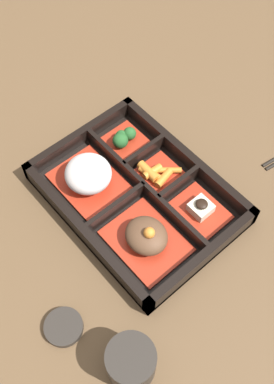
{
  "coord_description": "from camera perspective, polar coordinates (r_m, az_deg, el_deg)",
  "views": [
    {
      "loc": [
        -0.3,
        0.26,
        0.67
      ],
      "look_at": [
        0.0,
        0.0,
        0.03
      ],
      "focal_mm": 42.0,
      "sensor_mm": 36.0,
      "label": 1
    }
  ],
  "objects": [
    {
      "name": "bowl_rice",
      "position": [
        0.77,
        -6.18,
        2.13
      ],
      "size": [
        0.13,
        0.1,
        0.06
      ],
      "color": "#B22D19",
      "rests_on": "bento_base"
    },
    {
      "name": "bento_rim",
      "position": [
        0.77,
        0.19,
        0.0
      ],
      "size": [
        0.33,
        0.24,
        0.04
      ],
      "color": "black",
      "rests_on": "ground_plane"
    },
    {
      "name": "sauce_dish",
      "position": [
        0.7,
        -9.29,
        -16.55
      ],
      "size": [
        0.06,
        0.06,
        0.01
      ],
      "color": "#2D2823",
      "rests_on": "ground_plane"
    },
    {
      "name": "bowl_carrots",
      "position": [
        0.79,
        2.53,
        2.39
      ],
      "size": [
        0.07,
        0.07,
        0.02
      ],
      "color": "#B22D19",
      "rests_on": "bento_base"
    },
    {
      "name": "bowl_tofu",
      "position": [
        0.76,
        8.05,
        -2.22
      ],
      "size": [
        0.09,
        0.07,
        0.03
      ],
      "color": "#B22D19",
      "rests_on": "bento_base"
    },
    {
      "name": "tea_cup",
      "position": [
        0.65,
        -0.77,
        -20.78
      ],
      "size": [
        0.07,
        0.07,
        0.07
      ],
      "color": "#2D2823",
      "rests_on": "ground_plane"
    },
    {
      "name": "ground_plane",
      "position": [
        0.78,
        -0.0,
        -0.95
      ],
      "size": [
        3.0,
        3.0,
        0.0
      ],
      "primitive_type": "plane",
      "color": "brown"
    },
    {
      "name": "bowl_greens",
      "position": [
        0.83,
        -1.64,
        6.73
      ],
      "size": [
        0.08,
        0.07,
        0.03
      ],
      "color": "#B22D19",
      "rests_on": "bento_base"
    },
    {
      "name": "bowl_stew",
      "position": [
        0.72,
        1.2,
        -5.75
      ],
      "size": [
        0.13,
        0.1,
        0.05
      ],
      "color": "#B22D19",
      "rests_on": "bento_base"
    },
    {
      "name": "bento_base",
      "position": [
        0.78,
        -0.0,
        -0.77
      ],
      "size": [
        0.33,
        0.24,
        0.01
      ],
      "color": "black",
      "rests_on": "ground_plane"
    }
  ]
}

